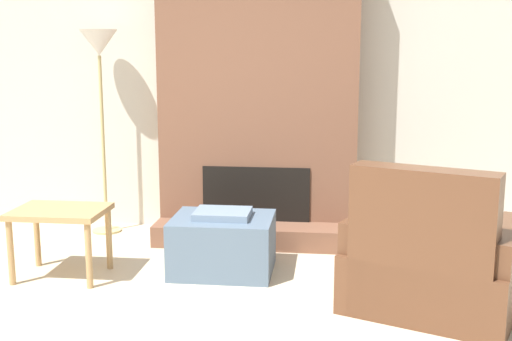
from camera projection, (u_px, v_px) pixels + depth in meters
wall_back at (261, 84)px, 5.62m from camera, size 7.34×0.06×2.60m
fireplace at (258, 94)px, 5.40m from camera, size 1.66×0.70×2.60m
ottoman at (223, 243)px, 4.64m from camera, size 0.72×0.58×0.46m
armchair at (431, 267)px, 3.94m from camera, size 1.25×1.20×0.93m
side_table at (60, 219)px, 4.50m from camera, size 0.63×0.48×0.50m
floor_lamp_left at (99, 58)px, 5.44m from camera, size 0.32×0.32×1.76m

